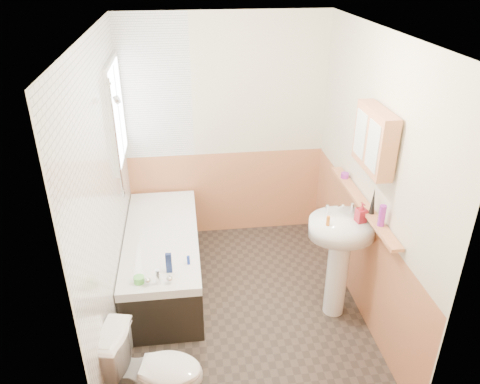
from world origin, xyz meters
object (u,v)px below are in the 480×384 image
object	(u,v)px
pine_shelf	(362,203)
medicine_cabinet	(375,140)
toilet	(155,372)
bathtub	(163,257)
sink	(340,248)

from	to	relation	value
pine_shelf	medicine_cabinet	size ratio (longest dim) A/B	2.66
toilet	medicine_cabinet	distance (m)	2.38
pine_shelf	medicine_cabinet	xyz separation A→B (m)	(-0.03, -0.13, 0.63)
bathtub	sink	distance (m)	1.74
toilet	pine_shelf	distance (m)	2.16
toilet	pine_shelf	size ratio (longest dim) A/B	0.49
toilet	pine_shelf	xyz separation A→B (m)	(1.80, 0.96, 0.72)
bathtub	sink	size ratio (longest dim) A/B	1.56
bathtub	medicine_cabinet	distance (m)	2.33
bathtub	pine_shelf	world-z (taller)	pine_shelf
sink	pine_shelf	bearing A→B (deg)	30.95
medicine_cabinet	toilet	bearing A→B (deg)	-154.92
pine_shelf	sink	bearing A→B (deg)	-149.58
medicine_cabinet	pine_shelf	bearing A→B (deg)	77.54
bathtub	pine_shelf	xyz separation A→B (m)	(1.77, -0.52, 0.77)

